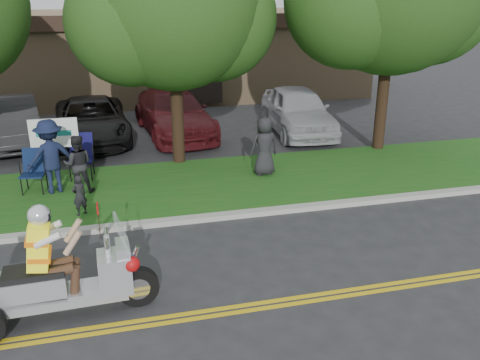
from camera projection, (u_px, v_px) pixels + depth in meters
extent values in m
plane|color=#28282B|center=(208.00, 296.00, 8.71)|extent=(120.00, 120.00, 0.00)
cube|color=gold|center=(214.00, 316.00, 8.18)|extent=(60.00, 0.10, 0.01)
cube|color=gold|center=(213.00, 310.00, 8.33)|extent=(60.00, 0.10, 0.01)
cube|color=#A8A89E|center=(182.00, 220.00, 11.46)|extent=(60.00, 0.25, 0.12)
cube|color=#165516|center=(171.00, 187.00, 13.41)|extent=(60.00, 4.00, 0.10)
cube|color=#9E7F5B|center=(175.00, 52.00, 25.73)|extent=(18.00, 8.00, 4.00)
cube|color=black|center=(186.00, 22.00, 21.46)|extent=(18.00, 0.30, 0.60)
cylinder|color=#332114|center=(176.00, 95.00, 14.63)|extent=(0.36, 0.36, 4.20)
sphere|color=#224814|center=(172.00, 2.00, 13.74)|extent=(4.80, 4.80, 4.80)
sphere|color=#224814|center=(214.00, 18.00, 14.45)|extent=(3.60, 3.60, 3.60)
sphere|color=#224814|center=(129.00, 23.00, 13.47)|extent=(3.36, 3.36, 3.36)
cylinder|color=#332114|center=(384.00, 78.00, 15.85)|extent=(0.36, 0.36, 4.76)
sphere|color=#224814|center=(352.00, 0.00, 14.54)|extent=(3.92, 3.92, 3.92)
cylinder|color=silver|center=(38.00, 163.00, 13.73)|extent=(0.06, 0.06, 1.10)
cylinder|color=silver|center=(77.00, 160.00, 13.96)|extent=(0.06, 0.06, 1.10)
cube|color=white|center=(54.00, 133.00, 13.57)|extent=(1.25, 0.06, 0.80)
cylinder|color=black|center=(138.00, 287.00, 8.37)|extent=(0.69, 0.19, 0.69)
cube|color=silver|center=(57.00, 296.00, 8.02)|extent=(2.19, 0.61, 0.21)
cube|color=silver|center=(32.00, 287.00, 7.84)|extent=(1.05, 0.57, 0.40)
cube|color=black|center=(34.00, 273.00, 7.77)|extent=(0.93, 0.52, 0.11)
cube|color=silver|center=(115.00, 272.00, 8.16)|extent=(0.54, 0.57, 0.63)
cube|color=silver|center=(122.00, 233.00, 7.97)|extent=(0.24, 0.53, 0.56)
sphere|color=#B20C0F|center=(132.00, 263.00, 8.01)|extent=(0.25, 0.25, 0.25)
cube|color=#FFF81A|center=(38.00, 245.00, 7.65)|extent=(0.41, 0.47, 0.74)
sphere|color=silver|center=(39.00, 215.00, 7.50)|extent=(0.33, 0.33, 0.33)
cylinder|color=black|center=(22.00, 187.00, 12.64)|extent=(0.03, 0.03, 0.46)
cylinder|color=black|center=(42.00, 186.00, 12.68)|extent=(0.03, 0.03, 0.46)
cylinder|color=black|center=(27.00, 181.00, 13.07)|extent=(0.03, 0.03, 0.46)
cylinder|color=black|center=(47.00, 180.00, 13.11)|extent=(0.03, 0.03, 0.46)
cube|color=#0E1D42|center=(33.00, 175.00, 12.79)|extent=(0.65, 0.60, 0.04)
cube|color=#0E1D42|center=(34.00, 160.00, 12.92)|extent=(0.59, 0.26, 0.62)
cylinder|color=black|center=(70.00, 173.00, 13.57)|extent=(0.03, 0.03, 0.50)
cylinder|color=black|center=(91.00, 172.00, 13.65)|extent=(0.03, 0.03, 0.50)
cylinder|color=black|center=(73.00, 167.00, 14.04)|extent=(0.03, 0.03, 0.50)
cylinder|color=black|center=(94.00, 166.00, 14.12)|extent=(0.03, 0.03, 0.50)
cube|color=#110F47|center=(81.00, 160.00, 13.75)|extent=(0.68, 0.63, 0.05)
cube|color=#110F47|center=(81.00, 145.00, 13.89)|extent=(0.65, 0.24, 0.68)
imported|color=black|center=(78.00, 164.00, 12.72)|extent=(0.74, 0.58, 1.48)
imported|color=#141C39|center=(51.00, 157.00, 12.65)|extent=(1.37, 1.03, 1.88)
imported|color=black|center=(264.00, 146.00, 13.94)|extent=(0.85, 0.60, 1.64)
imported|color=black|center=(79.00, 195.00, 11.48)|extent=(0.42, 0.38, 0.95)
imported|color=#29282B|center=(12.00, 121.00, 17.16)|extent=(2.61, 4.99, 1.56)
imported|color=black|center=(91.00, 120.00, 17.55)|extent=(2.70, 5.36, 1.45)
imported|color=#4E1217|center=(174.00, 113.00, 18.31)|extent=(2.78, 5.62, 1.57)
imported|color=#A8AAAF|center=(298.00, 110.00, 18.51)|extent=(2.36, 5.08, 1.68)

